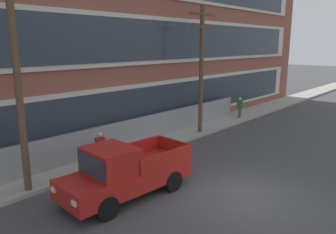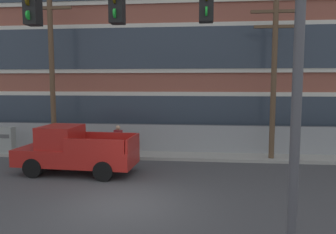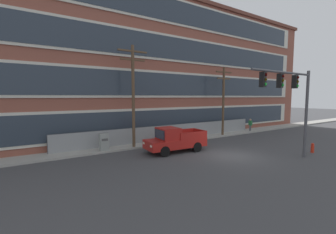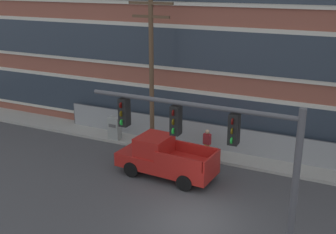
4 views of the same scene
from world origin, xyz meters
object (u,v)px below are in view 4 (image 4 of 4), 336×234
object	(u,v)px
utility_pole_near_corner	(151,67)
electrical_cabinet	(115,129)
pedestrian_near_cabinet	(207,142)
pickup_truck_red	(164,158)
traffic_signal_mast	(223,154)

from	to	relation	value
utility_pole_near_corner	electrical_cabinet	bearing A→B (deg)	179.77
pedestrian_near_cabinet	utility_pole_near_corner	bearing A→B (deg)	-179.34
pickup_truck_red	utility_pole_near_corner	world-z (taller)	utility_pole_near_corner
traffic_signal_mast	pedestrian_near_cabinet	xyz separation A→B (m)	(-4.01, 9.51, -3.70)
traffic_signal_mast	utility_pole_near_corner	size ratio (longest dim) A/B	0.75
traffic_signal_mast	electrical_cabinet	size ratio (longest dim) A/B	4.28
traffic_signal_mast	electrical_cabinet	bearing A→B (deg)	136.51
traffic_signal_mast	electrical_cabinet	distance (m)	14.32
utility_pole_near_corner	pedestrian_near_cabinet	xyz separation A→B (m)	(3.39, 0.04, -3.90)
traffic_signal_mast	pickup_truck_red	world-z (taller)	traffic_signal_mast
pickup_truck_red	pedestrian_near_cabinet	xyz separation A→B (m)	(1.15, 2.97, 0.02)
traffic_signal_mast	electrical_cabinet	world-z (taller)	traffic_signal_mast
traffic_signal_mast	utility_pole_near_corner	bearing A→B (deg)	127.97
traffic_signal_mast	pedestrian_near_cabinet	bearing A→B (deg)	112.85
traffic_signal_mast	pedestrian_near_cabinet	world-z (taller)	traffic_signal_mast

